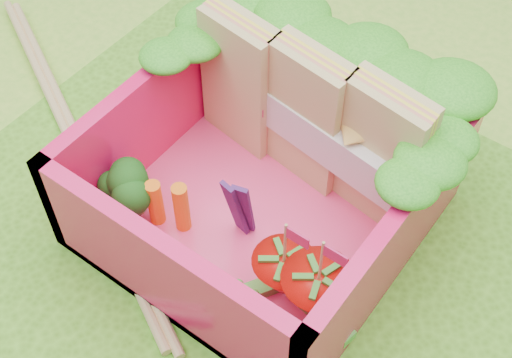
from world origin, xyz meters
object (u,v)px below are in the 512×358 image
at_px(broccoli, 128,182).
at_px(strawberry_left, 283,277).
at_px(sandwich_stack, 309,116).
at_px(strawberry_right, 316,297).
at_px(chopsticks, 77,146).
at_px(bento_box, 263,179).

xyz_separation_m(broccoli, strawberry_left, (0.79, 0.04, -0.05)).
relative_size(sandwich_stack, strawberry_right, 2.35).
bearing_deg(chopsticks, strawberry_right, -3.67).
distance_m(sandwich_stack, strawberry_right, 0.81).
relative_size(bento_box, broccoli, 4.03).
bearing_deg(bento_box, strawberry_right, -32.07).
height_order(bento_box, strawberry_right, strawberry_right).
relative_size(broccoli, chopsticks, 0.14).
height_order(broccoli, strawberry_left, strawberry_left).
relative_size(strawberry_left, strawberry_right, 0.93).
distance_m(sandwich_stack, broccoli, 0.83).
bearing_deg(strawberry_right, chopsticks, 176.33).
xyz_separation_m(broccoli, strawberry_right, (0.95, 0.03, -0.03)).
bearing_deg(broccoli, strawberry_right, 1.88).
relative_size(bento_box, strawberry_right, 2.45).
bearing_deg(bento_box, sandwich_stack, 89.22).
bearing_deg(chopsticks, sandwich_stack, 28.92).
xyz_separation_m(bento_box, sandwich_stack, (0.00, 0.33, 0.11)).
distance_m(strawberry_left, strawberry_right, 0.16).
bearing_deg(chopsticks, strawberry_left, -3.90).
relative_size(strawberry_right, chopsticks, 0.23).
bearing_deg(broccoli, chopsticks, 165.88).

